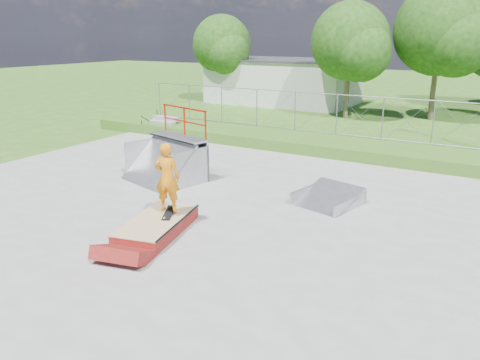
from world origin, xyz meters
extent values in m
plane|color=#2D5D1A|center=(0.00, 0.00, 0.00)|extent=(120.00, 120.00, 0.00)
cube|color=gray|center=(0.00, 0.00, 0.02)|extent=(20.00, 16.00, 0.04)
cube|color=#2D5D1A|center=(0.00, 9.50, 0.25)|extent=(24.00, 3.00, 0.50)
cube|color=maroon|center=(-0.59, -1.03, 0.17)|extent=(1.71, 2.69, 0.35)
cube|color=tan|center=(-0.59, -1.03, 0.36)|extent=(1.74, 2.71, 0.02)
cube|color=black|center=(-0.52, -0.65, 0.42)|extent=(0.53, 0.81, 0.13)
imported|color=orange|center=(-0.52, -0.65, 1.30)|extent=(0.75, 0.61, 1.77)
cube|color=silver|center=(-8.00, 22.00, 1.50)|extent=(10.00, 6.00, 3.00)
cylinder|color=brown|center=(-2.00, 18.00, 1.22)|extent=(0.30, 0.30, 2.45)
sphere|color=#143A0F|center=(-2.00, 18.00, 4.41)|extent=(4.48, 4.48, 4.48)
sphere|color=#143A0F|center=(-1.16, 17.44, 3.85)|extent=(3.36, 3.36, 3.36)
cylinder|color=brown|center=(2.50, 20.00, 1.40)|extent=(0.30, 0.30, 2.80)
sphere|color=#143A0F|center=(2.50, 20.00, 5.04)|extent=(5.12, 5.12, 5.12)
sphere|color=#143A0F|center=(3.46, 19.36, 4.40)|extent=(3.84, 3.84, 3.84)
cylinder|color=brown|center=(-12.00, 20.00, 1.14)|extent=(0.30, 0.30, 2.27)
sphere|color=#143A0F|center=(-12.00, 20.00, 4.10)|extent=(4.16, 4.16, 4.16)
sphere|color=#143A0F|center=(-11.22, 19.48, 3.58)|extent=(3.12, 3.12, 3.12)
camera|label=1|loc=(6.66, -9.33, 4.77)|focal=35.00mm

